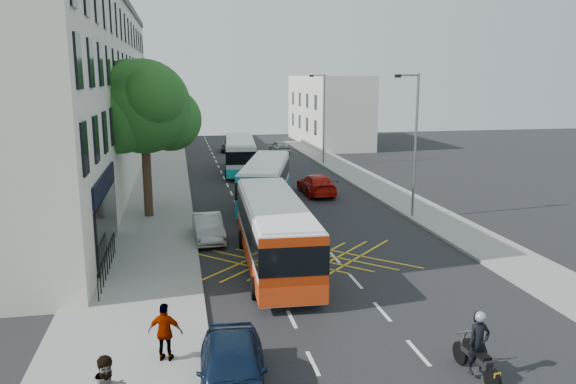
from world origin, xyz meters
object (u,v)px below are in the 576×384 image
lamp_near (414,138)px  motorbike (478,347)px  street_tree (143,108)px  bus_far (240,154)px  distant_car_silver (280,147)px  parked_car_silver (208,228)px  pedestrian_far (165,332)px  bus_near (274,232)px  distant_car_grey (232,145)px  parked_car_blue (232,369)px  bus_mid (266,182)px  lamp_far (323,114)px  red_hatchback (317,184)px

lamp_near → motorbike: 17.78m
street_tree → lamp_near: (14.71, -2.97, -1.68)m
bus_far → distant_car_silver: (5.44, 11.22, -0.85)m
lamp_near → bus_far: size_ratio=0.78×
bus_far → parked_car_silver: size_ratio=2.65×
street_tree → motorbike: street_tree is taller
parked_car_silver → pedestrian_far: (-1.87, -12.14, 0.35)m
bus_near → distant_car_silver: bus_near is taller
parked_car_silver → distant_car_grey: size_ratio=0.82×
parked_car_blue → bus_mid: bearing=83.7°
lamp_near → bus_mid: (-7.59, 5.04, -3.13)m
parked_car_blue → distant_car_grey: 47.70m
distant_car_silver → bus_far: bearing=57.0°
bus_near → distant_car_grey: size_ratio=2.21×
parked_car_silver → distant_car_silver: 32.50m
lamp_near → lamp_far: 20.00m
bus_near → bus_far: size_ratio=1.02×
pedestrian_far → parked_car_silver: bearing=-82.5°
parked_car_silver → distant_car_grey: distant_car_grey is taller
parked_car_silver → parked_car_blue: bearing=-93.2°
parked_car_silver → red_hatchback: size_ratio=0.81×
distant_car_silver → lamp_far: bearing=97.3°
lamp_far → distant_car_silver: 10.14m
lamp_near → parked_car_silver: (-11.60, -2.12, -3.98)m
parked_car_silver → pedestrian_far: size_ratio=2.30×
bus_far → parked_car_silver: (-3.84, -19.93, -0.86)m
distant_car_grey → bus_near: bearing=-85.3°
bus_far → motorbike: bearing=-80.4°
motorbike → parked_car_silver: motorbike is taller
bus_mid → bus_far: (-0.17, 12.77, 0.01)m
red_hatchback → pedestrian_far: pedestrian_far is taller
parked_car_blue → bus_near: bearing=79.0°
distant_car_silver → parked_car_blue: bearing=71.1°
lamp_near → distant_car_silver: 29.40m
bus_near → bus_far: bearing=89.3°
street_tree → bus_far: street_tree is taller
parked_car_blue → red_hatchback: bearing=76.0°
street_tree → red_hatchback: 13.20m
bus_near → pedestrian_far: bus_near is taller
parked_car_blue → parked_car_silver: parked_car_blue is taller
bus_near → distant_car_grey: bus_near is taller
bus_near → motorbike: bearing=-66.8°
red_hatchback → pedestrian_far: (-9.81, -21.80, 0.29)m
lamp_near → distant_car_grey: 32.34m
pedestrian_far → bus_far: bearing=-83.9°
bus_near → parked_car_silver: bearing=121.9°
street_tree → motorbike: size_ratio=4.08×
street_tree → lamp_far: (14.71, 17.03, -1.68)m
distant_car_silver → lamp_near: bearing=87.5°
red_hatchback → distant_car_grey: 24.00m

